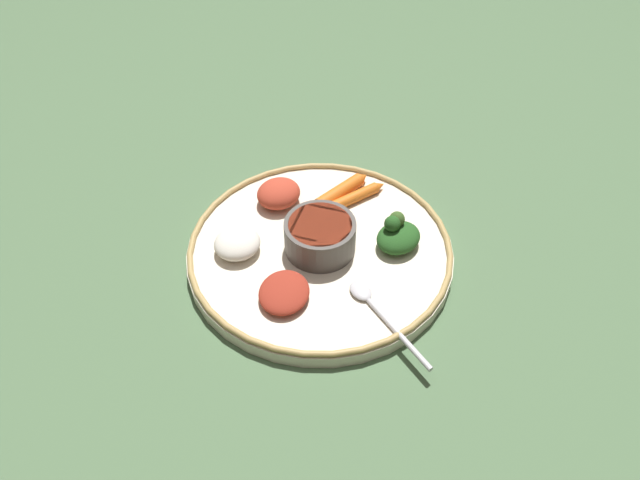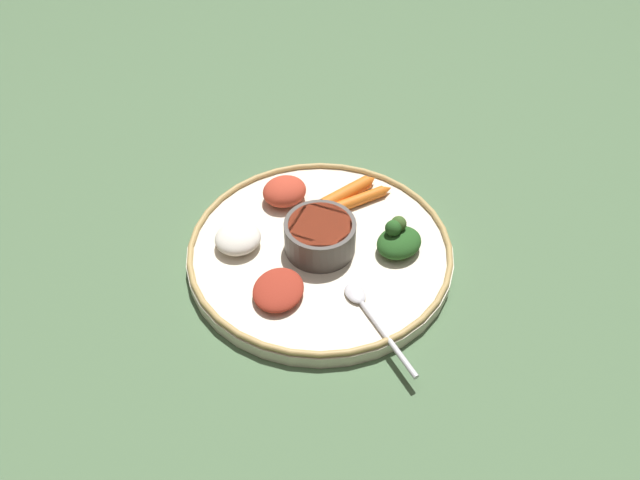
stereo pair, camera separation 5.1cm
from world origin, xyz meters
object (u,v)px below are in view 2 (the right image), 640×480
center_bowl (320,235)px  carrot_near_spoon (363,198)px  spoon (369,313)px  carrot_outer (349,191)px  greens_pile (398,240)px

center_bowl → carrot_near_spoon: size_ratio=0.98×
spoon → carrot_outer: size_ratio=1.52×
center_bowl → greens_pile: bearing=133.7°
greens_pile → carrot_outer: size_ratio=0.69×
center_bowl → carrot_outer: bearing=-157.0°
center_bowl → greens_pile: 0.10m
spoon → greens_pile: size_ratio=2.19×
center_bowl → carrot_near_spoon: 0.11m
greens_pile → carrot_near_spoon: (-0.04, -0.10, -0.01)m
spoon → greens_pile: greens_pile is taller
spoon → carrot_near_spoon: 0.20m
spoon → carrot_near_spoon: (-0.15, -0.14, 0.00)m
center_bowl → carrot_outer: (-0.10, -0.04, -0.01)m
carrot_near_spoon → carrot_outer: carrot_outer is taller
spoon → carrot_near_spoon: bearing=-135.4°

